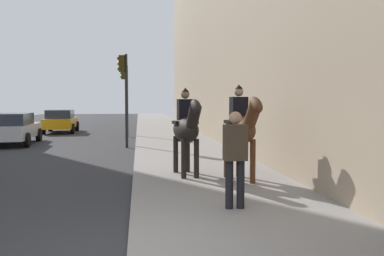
{
  "coord_description": "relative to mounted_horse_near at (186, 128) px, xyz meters",
  "views": [
    {
      "loc": [
        -5.22,
        -0.16,
        2.0
      ],
      "look_at": [
        4.0,
        -1.33,
        1.4
      ],
      "focal_mm": 39.2,
      "sensor_mm": 36.0,
      "label": 1
    }
  ],
  "objects": [
    {
      "name": "car_far_lane",
      "position": [
        9.53,
        6.99,
        -0.57
      ],
      "size": [
        4.57,
        2.28,
        1.44
      ],
      "rotation": [
        0.0,
        0.0,
        0.05
      ],
      "color": "#B7BABF",
      "rests_on": "ground"
    },
    {
      "name": "traffic_light_near_curb",
      "position": [
        7.59,
        1.79,
        1.33
      ],
      "size": [
        0.2,
        0.44,
        3.97
      ],
      "color": "black",
      "rests_on": "ground"
    },
    {
      "name": "car_near_lane",
      "position": [
        16.76,
        6.08,
        -0.57
      ],
      "size": [
        4.21,
        2.05,
        1.44
      ],
      "rotation": [
        0.0,
        0.0,
        0.04
      ],
      "color": "orange",
      "rests_on": "ground"
    },
    {
      "name": "mounted_horse_near",
      "position": [
        0.0,
        0.0,
        0.0
      ],
      "size": [
        2.15,
        0.75,
        2.22
      ],
      "rotation": [
        0.0,
        0.0,
        3.27
      ],
      "color": "black",
      "rests_on": "sidewalk_slab"
    },
    {
      "name": "sidewalk_slab",
      "position": [
        -5.19,
        -0.56,
        -1.27
      ],
      "size": [
        120.0,
        3.8,
        0.12
      ],
      "primitive_type": "cube",
      "color": "gray",
      "rests_on": "ground"
    },
    {
      "name": "mounted_horse_far",
      "position": [
        -0.85,
        -1.18,
        0.05
      ],
      "size": [
        2.15,
        0.74,
        2.27
      ],
      "rotation": [
        0.0,
        0.0,
        3.27
      ],
      "color": "#4C2B16",
      "rests_on": "sidewalk_slab"
    },
    {
      "name": "pedestrian_greeting",
      "position": [
        -3.33,
        -0.48,
        -0.23
      ],
      "size": [
        0.27,
        0.41,
        1.7
      ],
      "rotation": [
        0.0,
        0.0,
        -0.02
      ],
      "color": "black",
      "rests_on": "sidewalk_slab"
    },
    {
      "name": "traffic_light_far_curb",
      "position": [
        13.03,
        1.91,
        1.31
      ],
      "size": [
        0.2,
        0.44,
        3.94
      ],
      "color": "black",
      "rests_on": "ground"
    }
  ]
}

